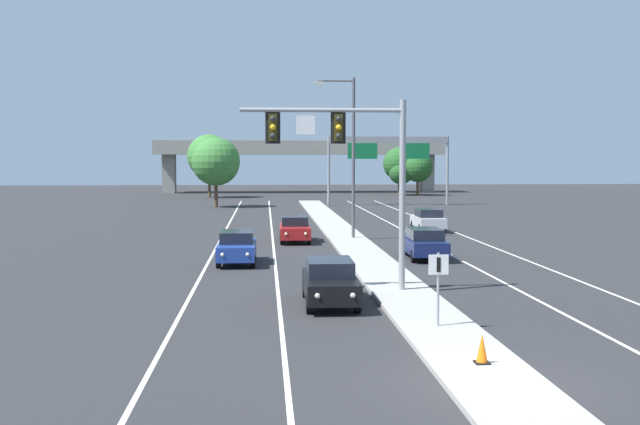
{
  "coord_description": "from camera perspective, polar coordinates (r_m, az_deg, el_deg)",
  "views": [
    {
      "loc": [
        -5.19,
        -16.95,
        5.18
      ],
      "look_at": [
        -3.2,
        10.66,
        3.2
      ],
      "focal_mm": 43.16,
      "sensor_mm": 36.0,
      "label": 1
    }
  ],
  "objects": [
    {
      "name": "median_island",
      "position": [
        35.7,
        4.29,
        -4.14
      ],
      "size": [
        2.4,
        110.0,
        0.15
      ],
      "primitive_type": "cube",
      "color": "#9E9B93",
      "rests_on": "ground"
    },
    {
      "name": "tree_far_left_c",
      "position": [
        100.21,
        -8.22,
        4.14
      ],
      "size": [
        5.65,
        5.65,
        8.18
      ],
      "color": "#4C3823",
      "rests_on": "ground"
    },
    {
      "name": "car_oncoming_black",
      "position": [
        27.21,
        0.75,
        -5.13
      ],
      "size": [
        1.86,
        4.48,
        1.58
      ],
      "color": "black",
      "rests_on": "ground"
    },
    {
      "name": "car_oncoming_blue",
      "position": [
        37.86,
        -6.17,
        -2.55
      ],
      "size": [
        1.84,
        4.48,
        1.58
      ],
      "color": "navy",
      "rests_on": "ground"
    },
    {
      "name": "highway_sign_gantry",
      "position": [
        83.67,
        5.11,
        4.75
      ],
      "size": [
        13.28,
        0.42,
        7.5
      ],
      "color": "gray",
      "rests_on": "ground"
    },
    {
      "name": "median_sign_post",
      "position": [
        23.26,
        8.76,
        -4.84
      ],
      "size": [
        0.6,
        0.1,
        2.2
      ],
      "color": "gray",
      "rests_on": "median_island"
    },
    {
      "name": "overpass_bridge",
      "position": [
        114.34,
        -1.52,
        4.39
      ],
      "size": [
        42.4,
        6.4,
        7.65
      ],
      "color": "gray",
      "rests_on": "ground"
    },
    {
      "name": "car_receding_silver",
      "position": [
        54.76,
        8.01,
        -0.52
      ],
      "size": [
        1.87,
        4.49,
        1.58
      ],
      "color": "#B7B7BC",
      "rests_on": "ground"
    },
    {
      "name": "tree_far_right_b",
      "position": [
        105.75,
        7.26,
        3.36
      ],
      "size": [
        4.13,
        4.13,
        5.98
      ],
      "color": "#4C3823",
      "rests_on": "ground"
    },
    {
      "name": "traffic_cone_median_nose",
      "position": [
        19.48,
        11.92,
        -9.87
      ],
      "size": [
        0.36,
        0.36,
        0.74
      ],
      "color": "black",
      "rests_on": "median_island"
    },
    {
      "name": "street_lamp_median",
      "position": [
        48.29,
        2.23,
        4.81
      ],
      "size": [
        2.58,
        0.28,
        10.0
      ],
      "color": "#4C4C51",
      "rests_on": "median_island"
    },
    {
      "name": "tree_far_right_a",
      "position": [
        106.7,
        5.91,
        3.61
      ],
      "size": [
        4.59,
        4.59,
        6.64
      ],
      "color": "#4C3823",
      "rests_on": "ground"
    },
    {
      "name": "overhead_signal_mast",
      "position": [
        28.97,
        2.34,
        4.3
      ],
      "size": [
        6.24,
        0.44,
        7.2
      ],
      "color": "gray",
      "rests_on": "median_island"
    },
    {
      "name": "tree_far_left_b",
      "position": [
        80.77,
        -7.74,
        3.76
      ],
      "size": [
        5.05,
        5.05,
        7.3
      ],
      "color": "#4C3823",
      "rests_on": "ground"
    },
    {
      "name": "car_receding_navy",
      "position": [
        39.74,
        7.74,
        -2.25
      ],
      "size": [
        1.9,
        4.5,
        1.58
      ],
      "color": "#141E4C",
      "rests_on": "ground"
    },
    {
      "name": "lane_stripe_oncoming_center",
      "position": [
        42.27,
        -3.43,
        -2.95
      ],
      "size": [
        0.14,
        100.0,
        0.01
      ],
      "primitive_type": "cube",
      "color": "silver",
      "rests_on": "ground"
    },
    {
      "name": "ground_plane",
      "position": [
        18.47,
        12.67,
        -12.3
      ],
      "size": [
        260.0,
        260.0,
        0.0
      ],
      "primitive_type": "plane",
      "color": "#28282B"
    },
    {
      "name": "tree_far_right_c",
      "position": [
        105.77,
        6.02,
        2.99
      ],
      "size": [
        3.39,
        3.39,
        4.9
      ],
      "color": "#4C3823",
      "rests_on": "ground"
    },
    {
      "name": "lane_stripe_receding_center",
      "position": [
        43.41,
        9.09,
        -2.81
      ],
      "size": [
        0.14,
        100.0,
        0.01
      ],
      "primitive_type": "cube",
      "color": "silver",
      "rests_on": "ground"
    },
    {
      "name": "edge_stripe_right",
      "position": [
        44.28,
        13.26,
        -2.73
      ],
      "size": [
        0.14,
        100.0,
        0.01
      ],
      "primitive_type": "cube",
      "color": "silver",
      "rests_on": "ground"
    },
    {
      "name": "edge_stripe_left",
      "position": [
        42.36,
        -7.9,
        -2.97
      ],
      "size": [
        0.14,
        100.0,
        0.01
      ],
      "primitive_type": "cube",
      "color": "silver",
      "rests_on": "ground"
    },
    {
      "name": "car_oncoming_red",
      "position": [
        47.29,
        -1.89,
        -1.2
      ],
      "size": [
        1.85,
        4.48,
        1.58
      ],
      "color": "maroon",
      "rests_on": "ground"
    }
  ]
}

